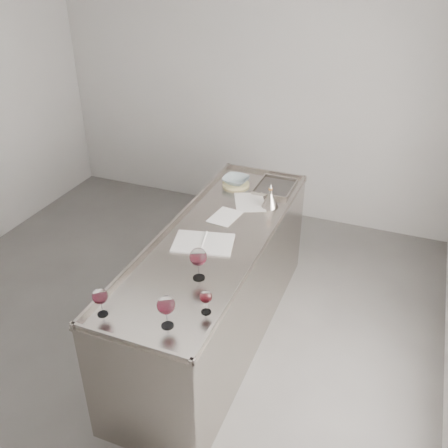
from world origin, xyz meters
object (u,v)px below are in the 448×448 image
at_px(wine_funnel, 270,200).
at_px(ceramic_bowl, 236,180).
at_px(notebook, 203,243).
at_px(wine_glass_left, 100,297).
at_px(wine_glass_middle, 198,258).
at_px(counter, 216,287).
at_px(wine_glass_right, 166,306).
at_px(wine_glass_small, 206,297).

bearing_deg(wine_funnel, ceramic_bowl, 145.83).
xyz_separation_m(notebook, ceramic_bowl, (-0.12, 0.97, 0.04)).
distance_m(wine_glass_left, ceramic_bowl, 1.89).
bearing_deg(wine_glass_middle, counter, 100.79).
relative_size(wine_glass_right, wine_funnel, 0.99).
bearing_deg(wine_funnel, wine_glass_middle, -97.07).
height_order(wine_glass_right, wine_glass_small, wine_glass_right).
bearing_deg(wine_glass_right, wine_funnel, 85.86).
distance_m(notebook, wine_funnel, 0.76).
height_order(counter, notebook, counter).
distance_m(wine_glass_left, wine_glass_middle, 0.65).
bearing_deg(wine_glass_middle, ceramic_bowl, 100.82).
height_order(wine_glass_middle, wine_glass_small, wine_glass_middle).
height_order(wine_glass_middle, wine_glass_right, wine_glass_middle).
height_order(counter, ceramic_bowl, ceramic_bowl).
xyz_separation_m(wine_glass_left, wine_glass_middle, (0.37, 0.53, 0.03)).
distance_m(ceramic_bowl, wine_funnel, 0.48).
bearing_deg(wine_glass_left, wine_glass_small, 23.62).
distance_m(wine_glass_right, notebook, 0.88).
xyz_separation_m(wine_glass_middle, ceramic_bowl, (-0.26, 1.36, -0.11)).
height_order(wine_glass_right, notebook, wine_glass_right).
bearing_deg(wine_glass_right, wine_glass_small, 50.52).
relative_size(notebook, wine_funnel, 2.33).
distance_m(wine_glass_middle, notebook, 0.43).
distance_m(wine_glass_right, wine_funnel, 1.57).
relative_size(wine_glass_left, wine_glass_right, 0.88).
distance_m(notebook, ceramic_bowl, 0.98).
xyz_separation_m(wine_glass_middle, wine_glass_small, (0.18, -0.29, -0.05)).
height_order(wine_glass_middle, notebook, wine_glass_middle).
bearing_deg(notebook, wine_glass_small, -78.50).
bearing_deg(wine_funnel, wine_glass_right, -94.14).
bearing_deg(notebook, wine_glass_right, -93.12).
height_order(wine_glass_small, wine_funnel, wine_funnel).
bearing_deg(notebook, wine_glass_middle, -83.76).
bearing_deg(counter, wine_funnel, 68.14).
height_order(wine_glass_left, wine_funnel, wine_funnel).
bearing_deg(notebook, ceramic_bowl, 83.36).
xyz_separation_m(counter, wine_glass_left, (-0.28, -1.04, 0.59)).
relative_size(wine_glass_small, ceramic_bowl, 0.69).
distance_m(counter, wine_glass_left, 1.23).
height_order(wine_glass_left, wine_glass_small, wine_glass_left).
relative_size(wine_glass_small, notebook, 0.32).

